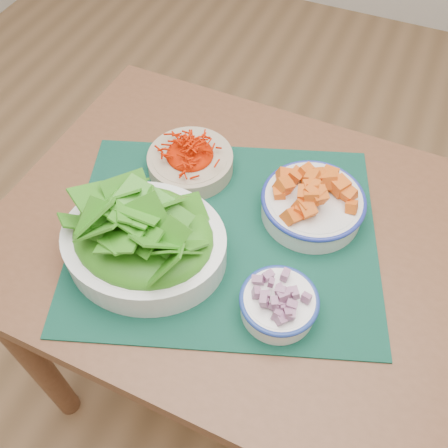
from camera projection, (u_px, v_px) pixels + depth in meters
name	position (u px, v px, depth m)	size (l,w,h in m)	color
ground	(190.00, 298.00, 1.71)	(4.00, 4.00, 0.00)	#A3784F
table	(271.00, 273.00, 1.03)	(1.09, 0.74, 0.75)	brown
placemat	(224.00, 234.00, 0.95)	(0.57, 0.47, 0.00)	black
carrot_bowl	(190.00, 159.00, 1.02)	(0.23, 0.23, 0.07)	tan
squash_bowl	(314.00, 198.00, 0.94)	(0.26, 0.26, 0.10)	silver
lettuce_bowl	(143.00, 236.00, 0.87)	(0.33, 0.29, 0.13)	white
onion_bowl	(279.00, 302.00, 0.82)	(0.17, 0.17, 0.07)	white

